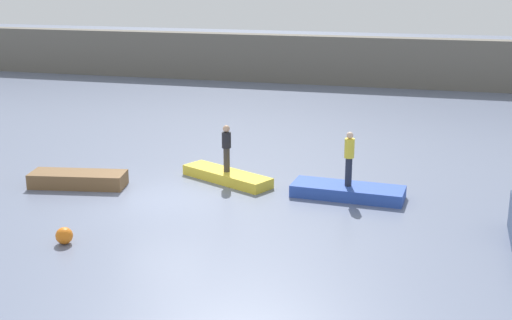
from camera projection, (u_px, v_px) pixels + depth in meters
The scene contains 8 objects.
ground_plane at pixel (161, 199), 22.06m from camera, with size 120.00×120.00×0.00m, color slate.
embankment_wall at pixel (304, 59), 43.68m from camera, with size 80.00×1.20×3.05m, color #666056.
rowboat_brown at pixel (78, 179), 23.24m from camera, with size 3.22×1.07×0.50m, color brown.
rowboat_yellow at pixel (227, 176), 23.81m from camera, with size 3.52×0.94×0.36m, color gold.
rowboat_blue at pixel (348, 191), 22.16m from camera, with size 3.62×1.24×0.39m, color #2B4CAD.
person_yellow_shirt at pixel (349, 156), 21.83m from camera, with size 0.32×0.32×1.79m.
person_dark_shirt at pixel (226, 146), 23.51m from camera, with size 0.32×0.32×1.66m.
mooring_buoy at pixel (64, 236), 18.41m from camera, with size 0.47×0.47×0.47m, color orange.
Camera 1 is at (8.39, -19.37, 7.23)m, focal length 47.83 mm.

